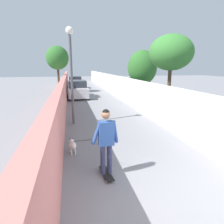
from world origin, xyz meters
TOP-DOWN VIEW (x-y plane):
  - ground_plane at (14.00, 0.00)m, footprint 80.00×80.00m
  - wall_left at (12.00, 2.41)m, footprint 48.00×0.30m
  - fence_right at (12.00, -2.41)m, footprint 48.00×0.30m
  - tree_right_near at (7.50, -3.67)m, footprint 2.45×2.45m
  - tree_left_mid at (19.00, 3.09)m, footprint 2.33×2.33m
  - tree_right_far at (13.00, -4.05)m, footprint 2.43×2.43m
  - lamp_post at (6.64, 1.86)m, footprint 0.36×0.36m
  - skateboard at (1.54, 1.13)m, footprint 0.82×0.29m
  - person_skateboarder at (1.54, 1.13)m, footprint 0.26×0.72m
  - dog at (3.16, 1.95)m, footprint 1.92×0.97m
  - car_near at (15.32, 1.26)m, footprint 4.20×1.80m
  - car_far at (23.13, 1.26)m, footprint 4.34×1.80m

SIDE VIEW (x-z plane):
  - ground_plane at x=14.00m, z-range 0.00..0.00m
  - skateboard at x=1.54m, z-range 0.03..0.11m
  - dog at x=3.16m, z-range -0.25..0.80m
  - car_near at x=15.32m, z-range -0.05..1.49m
  - car_far at x=23.13m, z-range -0.05..1.49m
  - fence_right at x=12.00m, z-range 0.00..1.91m
  - wall_left at x=12.00m, z-range 0.00..1.92m
  - person_skateboarder at x=1.54m, z-range 0.23..1.93m
  - tree_right_far at x=13.00m, z-range 0.61..4.74m
  - lamp_post at x=6.64m, z-range 0.82..5.37m
  - tree_right_near at x=7.50m, z-range 1.26..5.80m
  - tree_left_mid at x=19.00m, z-range 1.19..6.07m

